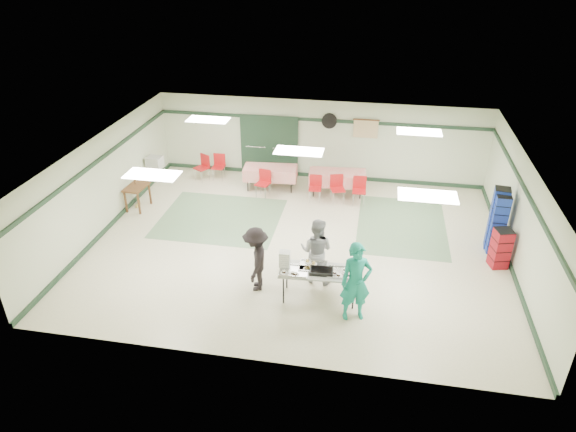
% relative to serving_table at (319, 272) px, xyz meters
% --- Properties ---
extents(floor, '(11.00, 11.00, 0.00)m').
position_rel_serving_table_xyz_m(floor, '(-0.86, 2.30, -0.71)').
color(floor, beige).
rests_on(floor, ground).
extents(ceiling, '(11.00, 11.00, 0.00)m').
position_rel_serving_table_xyz_m(ceiling, '(-0.86, 2.30, 1.99)').
color(ceiling, silver).
rests_on(ceiling, wall_back).
extents(wall_back, '(11.00, 0.00, 11.00)m').
position_rel_serving_table_xyz_m(wall_back, '(-0.86, 6.80, 0.64)').
color(wall_back, beige).
rests_on(wall_back, floor).
extents(wall_front, '(11.00, 0.00, 11.00)m').
position_rel_serving_table_xyz_m(wall_front, '(-0.86, -2.20, 0.64)').
color(wall_front, beige).
rests_on(wall_front, floor).
extents(wall_left, '(0.00, 9.00, 9.00)m').
position_rel_serving_table_xyz_m(wall_left, '(-6.36, 2.30, 0.64)').
color(wall_left, beige).
rests_on(wall_left, floor).
extents(wall_right, '(0.00, 9.00, 9.00)m').
position_rel_serving_table_xyz_m(wall_right, '(4.64, 2.30, 0.64)').
color(wall_right, beige).
rests_on(wall_right, floor).
extents(trim_back, '(11.00, 0.06, 0.10)m').
position_rel_serving_table_xyz_m(trim_back, '(-0.86, 6.77, 1.34)').
color(trim_back, '#1D3524').
rests_on(trim_back, wall_back).
extents(baseboard_back, '(11.00, 0.06, 0.12)m').
position_rel_serving_table_xyz_m(baseboard_back, '(-0.86, 6.77, -0.65)').
color(baseboard_back, '#1D3524').
rests_on(baseboard_back, floor).
extents(trim_left, '(0.06, 9.00, 0.10)m').
position_rel_serving_table_xyz_m(trim_left, '(-6.33, 2.30, 1.34)').
color(trim_left, '#1D3524').
rests_on(trim_left, wall_back).
extents(baseboard_left, '(0.06, 9.00, 0.12)m').
position_rel_serving_table_xyz_m(baseboard_left, '(-6.33, 2.30, -0.65)').
color(baseboard_left, '#1D3524').
rests_on(baseboard_left, floor).
extents(trim_right, '(0.06, 9.00, 0.10)m').
position_rel_serving_table_xyz_m(trim_right, '(4.61, 2.30, 1.34)').
color(trim_right, '#1D3524').
rests_on(trim_right, wall_back).
extents(baseboard_right, '(0.06, 9.00, 0.12)m').
position_rel_serving_table_xyz_m(baseboard_right, '(4.61, 2.30, -0.65)').
color(baseboard_right, '#1D3524').
rests_on(baseboard_right, floor).
extents(green_patch_a, '(3.50, 3.00, 0.01)m').
position_rel_serving_table_xyz_m(green_patch_a, '(-3.36, 3.30, -0.71)').
color(green_patch_a, gray).
rests_on(green_patch_a, floor).
extents(green_patch_b, '(2.50, 3.50, 0.01)m').
position_rel_serving_table_xyz_m(green_patch_b, '(1.94, 3.80, -0.71)').
color(green_patch_b, gray).
rests_on(green_patch_b, floor).
extents(double_door_left, '(0.90, 0.06, 2.10)m').
position_rel_serving_table_xyz_m(double_door_left, '(-3.06, 6.74, 0.34)').
color(double_door_left, gray).
rests_on(double_door_left, floor).
extents(double_door_right, '(0.90, 0.06, 2.10)m').
position_rel_serving_table_xyz_m(double_door_right, '(-2.11, 6.74, 0.34)').
color(double_door_right, gray).
rests_on(double_door_right, floor).
extents(door_frame, '(2.00, 0.03, 2.15)m').
position_rel_serving_table_xyz_m(door_frame, '(-2.59, 6.72, 0.34)').
color(door_frame, '#1D3524').
rests_on(door_frame, floor).
extents(wall_fan, '(0.50, 0.10, 0.50)m').
position_rel_serving_table_xyz_m(wall_fan, '(-0.56, 6.74, 1.34)').
color(wall_fan, black).
rests_on(wall_fan, wall_back).
extents(scroll_banner, '(0.80, 0.02, 0.60)m').
position_rel_serving_table_xyz_m(scroll_banner, '(0.64, 6.74, 1.14)').
color(scroll_banner, '#CEB681').
rests_on(scroll_banner, wall_back).
extents(serving_table, '(1.84, 0.82, 0.76)m').
position_rel_serving_table_xyz_m(serving_table, '(0.00, 0.00, 0.00)').
color(serving_table, '#B6B6B1').
rests_on(serving_table, floor).
extents(sheet_tray_right, '(0.65, 0.51, 0.02)m').
position_rel_serving_table_xyz_m(sheet_tray_right, '(0.50, -0.01, 0.06)').
color(sheet_tray_right, silver).
rests_on(sheet_tray_right, serving_table).
extents(sheet_tray_mid, '(0.63, 0.49, 0.02)m').
position_rel_serving_table_xyz_m(sheet_tray_mid, '(-0.17, 0.12, 0.06)').
color(sheet_tray_mid, silver).
rests_on(sheet_tray_mid, serving_table).
extents(sheet_tray_left, '(0.65, 0.51, 0.02)m').
position_rel_serving_table_xyz_m(sheet_tray_left, '(-0.56, -0.14, 0.06)').
color(sheet_tray_left, silver).
rests_on(sheet_tray_left, serving_table).
extents(baking_pan, '(0.54, 0.35, 0.08)m').
position_rel_serving_table_xyz_m(baking_pan, '(0.05, -0.07, 0.09)').
color(baking_pan, black).
rests_on(baking_pan, serving_table).
extents(foam_box_stack, '(0.25, 0.23, 0.38)m').
position_rel_serving_table_xyz_m(foam_box_stack, '(-0.81, 0.04, 0.24)').
color(foam_box_stack, white).
rests_on(foam_box_stack, serving_table).
extents(volunteer_teal, '(0.78, 0.62, 1.85)m').
position_rel_serving_table_xyz_m(volunteer_teal, '(0.84, -0.53, 0.21)').
color(volunteer_teal, '#148B77').
rests_on(volunteer_teal, floor).
extents(volunteer_grey, '(0.90, 0.75, 1.66)m').
position_rel_serving_table_xyz_m(volunteer_grey, '(-0.17, 0.71, 0.12)').
color(volunteer_grey, gray).
rests_on(volunteer_grey, floor).
extents(volunteer_dark, '(0.72, 1.10, 1.60)m').
position_rel_serving_table_xyz_m(volunteer_dark, '(-1.50, 0.14, 0.09)').
color(volunteer_dark, black).
rests_on(volunteer_dark, floor).
extents(dining_table_a, '(1.85, 0.93, 0.77)m').
position_rel_serving_table_xyz_m(dining_table_a, '(-0.12, 5.58, -0.15)').
color(dining_table_a, red).
rests_on(dining_table_a, floor).
extents(dining_table_b, '(1.78, 0.91, 0.77)m').
position_rel_serving_table_xyz_m(dining_table_b, '(-2.32, 5.58, -0.15)').
color(dining_table_b, red).
rests_on(dining_table_b, floor).
extents(chair_a, '(0.52, 0.52, 0.89)m').
position_rel_serving_table_xyz_m(chair_a, '(-0.07, 5.01, -0.17)').
color(chair_a, '#AE1A0D').
rests_on(chair_a, floor).
extents(chair_b, '(0.40, 0.40, 0.82)m').
position_rel_serving_table_xyz_m(chair_b, '(-0.75, 5.01, -0.21)').
color(chair_b, '#AE1A0D').
rests_on(chair_b, floor).
extents(chair_c, '(0.43, 0.43, 0.89)m').
position_rel_serving_table_xyz_m(chair_c, '(0.62, 5.02, -0.17)').
color(chair_c, '#AE1A0D').
rests_on(chair_c, floor).
extents(chair_d, '(0.50, 0.50, 0.88)m').
position_rel_serving_table_xyz_m(chair_d, '(-2.41, 5.01, -0.18)').
color(chair_d, '#AE1A0D').
rests_on(chair_d, floor).
extents(chair_loose_a, '(0.41, 0.41, 0.87)m').
position_rel_serving_table_xyz_m(chair_loose_a, '(-4.22, 6.07, -0.18)').
color(chair_loose_a, '#AE1A0D').
rests_on(chair_loose_a, floor).
extents(chair_loose_b, '(0.57, 0.57, 0.90)m').
position_rel_serving_table_xyz_m(chair_loose_b, '(-4.71, 5.86, -0.17)').
color(chair_loose_b, '#AE1A0D').
rests_on(chair_loose_b, floor).
extents(crate_stack_blue_a, '(0.37, 0.37, 1.66)m').
position_rel_serving_table_xyz_m(crate_stack_blue_a, '(4.29, 2.81, 0.11)').
color(crate_stack_blue_a, '#1B35A5').
rests_on(crate_stack_blue_a, floor).
extents(crate_stack_red, '(0.49, 0.49, 1.05)m').
position_rel_serving_table_xyz_m(crate_stack_red, '(4.29, 2.11, -0.19)').
color(crate_stack_red, '#A11019').
rests_on(crate_stack_red, floor).
extents(crate_stack_blue_b, '(0.43, 0.43, 1.74)m').
position_rel_serving_table_xyz_m(crate_stack_blue_b, '(4.29, 3.03, 0.16)').
color(crate_stack_blue_b, '#1B35A5').
rests_on(crate_stack_blue_b, floor).
extents(printer_table, '(0.60, 0.88, 0.74)m').
position_rel_serving_table_xyz_m(printer_table, '(-6.01, 3.48, -0.08)').
color(printer_table, brown).
rests_on(printer_table, floor).
extents(office_printer, '(0.50, 0.45, 0.37)m').
position_rel_serving_table_xyz_m(office_printer, '(-6.01, 4.93, 0.21)').
color(office_printer, '#B1B1AD').
rests_on(office_printer, printer_table).
extents(broom, '(0.07, 0.21, 1.28)m').
position_rel_serving_table_xyz_m(broom, '(-6.09, 3.61, -0.05)').
color(broom, brown).
rests_on(broom, floor).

